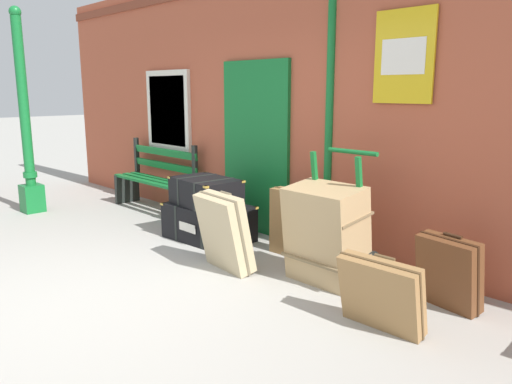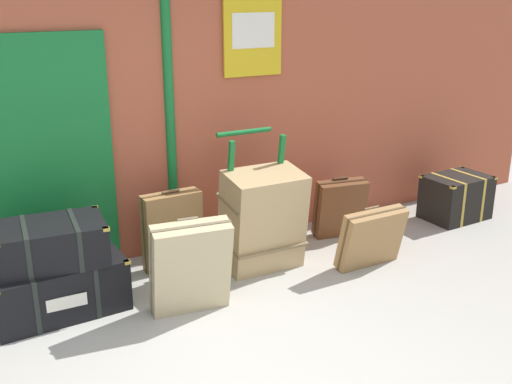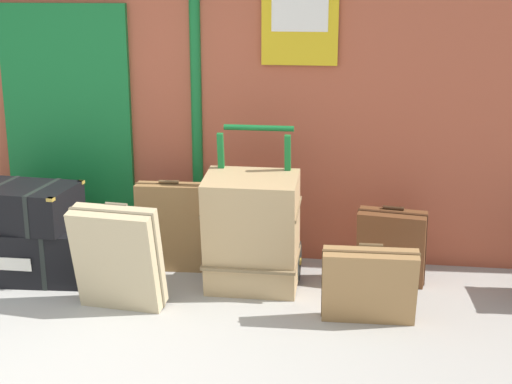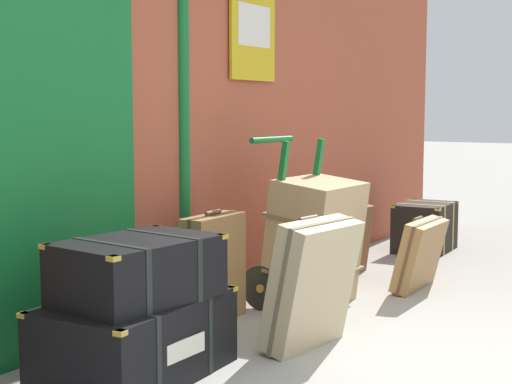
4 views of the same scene
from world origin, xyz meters
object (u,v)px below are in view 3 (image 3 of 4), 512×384
object	(u,v)px
large_brown_trunk	(252,233)
suitcase_olive	(369,286)
steamer_trunk_base	(29,249)
suitcase_umber	(170,227)
suitcase_charcoal	(391,247)
suitcase_cream	(118,258)
porters_trolley	(255,249)
steamer_trunk_middle	(23,206)

from	to	relation	value
large_brown_trunk	suitcase_olive	bearing A→B (deg)	-27.48
steamer_trunk_base	suitcase_umber	world-z (taller)	suitcase_umber
suitcase_charcoal	suitcase_cream	bearing A→B (deg)	-158.80
porters_trolley	suitcase_umber	bearing A→B (deg)	165.06
large_brown_trunk	suitcase_cream	size ratio (longest dim) A/B	1.18
steamer_trunk_middle	large_brown_trunk	world-z (taller)	large_brown_trunk
suitcase_olive	suitcase_cream	distance (m)	1.76
steamer_trunk_base	steamer_trunk_middle	distance (m)	0.37
steamer_trunk_base	suitcase_charcoal	bearing A→B (deg)	4.21
steamer_trunk_base	suitcase_cream	distance (m)	1.08
porters_trolley	suitcase_olive	bearing A→B (deg)	-35.63
suitcase_olive	suitcase_umber	distance (m)	1.80
suitcase_olive	suitcase_cream	world-z (taller)	suitcase_cream
suitcase_cream	steamer_trunk_base	bearing A→B (deg)	149.68
large_brown_trunk	suitcase_umber	world-z (taller)	large_brown_trunk
steamer_trunk_middle	suitcase_olive	xyz separation A→B (m)	(2.69, -0.49, -0.30)
steamer_trunk_base	porters_trolley	bearing A→B (deg)	3.27
steamer_trunk_middle	suitcase_umber	bearing A→B (deg)	16.61
suitcase_cream	suitcase_charcoal	bearing A→B (deg)	21.20
suitcase_charcoal	steamer_trunk_base	bearing A→B (deg)	-175.79
porters_trolley	suitcase_charcoal	xyz separation A→B (m)	(1.04, 0.11, 0.03)
porters_trolley	large_brown_trunk	xyz separation A→B (m)	(-0.00, -0.17, 0.19)
steamer_trunk_base	suitcase_cream	bearing A→B (deg)	-30.32
suitcase_umber	large_brown_trunk	bearing A→B (deg)	-26.74
steamer_trunk_middle	porters_trolley	bearing A→B (deg)	4.16
porters_trolley	suitcase_charcoal	size ratio (longest dim) A/B	1.93
suitcase_olive	suitcase_umber	size ratio (longest dim) A/B	0.86
steamer_trunk_middle	large_brown_trunk	size ratio (longest dim) A/B	0.92
suitcase_cream	suitcase_umber	size ratio (longest dim) A/B	1.05
porters_trolley	suitcase_cream	world-z (taller)	porters_trolley
steamer_trunk_base	large_brown_trunk	world-z (taller)	large_brown_trunk
suitcase_cream	large_brown_trunk	bearing A→B (deg)	27.95
porters_trolley	suitcase_cream	bearing A→B (deg)	-144.08
porters_trolley	suitcase_charcoal	bearing A→B (deg)	5.83
large_brown_trunk	suitcase_olive	xyz separation A→B (m)	(0.87, -0.45, -0.18)
porters_trolley	steamer_trunk_base	bearing A→B (deg)	-176.73
porters_trolley	suitcase_charcoal	distance (m)	1.05
suitcase_cream	suitcase_charcoal	xyz separation A→B (m)	(1.93, 0.75, -0.09)
steamer_trunk_base	suitcase_olive	size ratio (longest dim) A/B	1.62
suitcase_olive	suitcase_umber	bearing A→B (deg)	152.85
porters_trolley	suitcase_umber	world-z (taller)	porters_trolley
large_brown_trunk	suitcase_olive	world-z (taller)	large_brown_trunk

